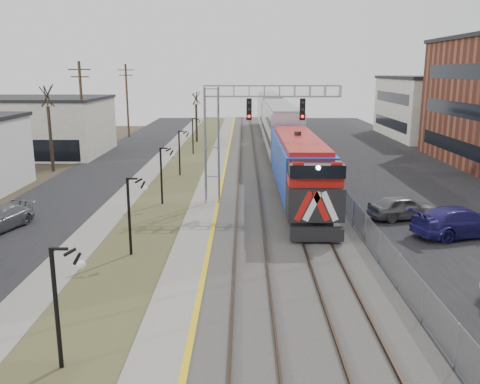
{
  "coord_description": "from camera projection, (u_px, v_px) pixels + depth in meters",
  "views": [
    {
      "loc": [
        1.66,
        -6.05,
        9.03
      ],
      "look_at": [
        1.46,
        20.91,
        2.6
      ],
      "focal_mm": 38.0,
      "sensor_mm": 36.0,
      "label": 1
    }
  ],
  "objects": [
    {
      "name": "street_west",
      "position": [
        85.0,
        183.0,
        42.12
      ],
      "size": [
        7.0,
        120.0,
        0.04
      ],
      "primitive_type": "cube",
      "color": "black",
      "rests_on": "ground"
    },
    {
      "name": "sidewalk",
      "position": [
        139.0,
        182.0,
        42.08
      ],
      "size": [
        2.0,
        120.0,
        0.08
      ],
      "primitive_type": "cube",
      "color": "gray",
      "rests_on": "ground"
    },
    {
      "name": "grass_median",
      "position": [
        176.0,
        183.0,
        42.06
      ],
      "size": [
        4.0,
        120.0,
        0.06
      ],
      "primitive_type": "cube",
      "color": "#4C542C",
      "rests_on": "ground"
    },
    {
      "name": "platform",
      "position": [
        212.0,
        182.0,
        42.02
      ],
      "size": [
        2.0,
        120.0,
        0.24
      ],
      "primitive_type": "cube",
      "color": "gray",
      "rests_on": "ground"
    },
    {
      "name": "ballast_bed",
      "position": [
        272.0,
        182.0,
        41.98
      ],
      "size": [
        8.0,
        120.0,
        0.2
      ],
      "primitive_type": "cube",
      "color": "#595651",
      "rests_on": "ground"
    },
    {
      "name": "parking_lot",
      "position": [
        417.0,
        183.0,
        41.91
      ],
      "size": [
        16.0,
        120.0,
        0.04
      ],
      "primitive_type": "cube",
      "color": "black",
      "rests_on": "ground"
    },
    {
      "name": "platform_edge",
      "position": [
        222.0,
        180.0,
        41.98
      ],
      "size": [
        0.24,
        120.0,
        0.01
      ],
      "primitive_type": "cube",
      "color": "gold",
      "rests_on": "platform"
    },
    {
      "name": "track_near",
      "position": [
        248.0,
        180.0,
        41.96
      ],
      "size": [
        1.58,
        120.0,
        0.15
      ],
      "color": "#2D2119",
      "rests_on": "ballast_bed"
    },
    {
      "name": "track_far",
      "position": [
        290.0,
        180.0,
        41.93
      ],
      "size": [
        1.58,
        120.0,
        0.15
      ],
      "color": "#2D2119",
      "rests_on": "ballast_bed"
    },
    {
      "name": "train",
      "position": [
        277.0,
        126.0,
        58.13
      ],
      "size": [
        3.0,
        63.05,
        5.33
      ],
      "color": "#143BAA",
      "rests_on": "ground"
    },
    {
      "name": "signal_gantry",
      "position": [
        237.0,
        124.0,
        33.92
      ],
      "size": [
        9.0,
        1.07,
        8.15
      ],
      "color": "gray",
      "rests_on": "ground"
    },
    {
      "name": "lampposts",
      "position": [
        131.0,
        216.0,
        25.35
      ],
      "size": [
        0.14,
        62.14,
        4.0
      ],
      "color": "black",
      "rests_on": "ground"
    },
    {
      "name": "fence",
      "position": [
        323.0,
        174.0,
        41.79
      ],
      "size": [
        0.04,
        120.0,
        1.6
      ],
      "primitive_type": "cube",
      "color": "gray",
      "rests_on": "ground"
    },
    {
      "name": "bare_trees",
      "position": [
        84.0,
        144.0,
        45.31
      ],
      "size": [
        12.3,
        42.3,
        5.95
      ],
      "color": "#382D23",
      "rests_on": "ground"
    },
    {
      "name": "car_lot_d",
      "position": [
        461.0,
        222.0,
        28.29
      ],
      "size": [
        6.11,
        3.79,
        1.65
      ],
      "primitive_type": "imported",
      "rotation": [
        0.0,
        0.0,
        1.85
      ],
      "color": "navy",
      "rests_on": "ground"
    },
    {
      "name": "car_lot_e",
      "position": [
        403.0,
        208.0,
        31.6
      ],
      "size": [
        4.65,
        2.74,
        1.49
      ],
      "primitive_type": "imported",
      "rotation": [
        0.0,
        0.0,
        1.81
      ],
      "color": "slate",
      "rests_on": "ground"
    }
  ]
}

